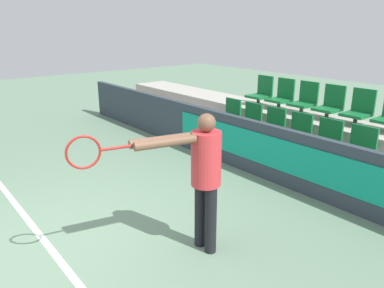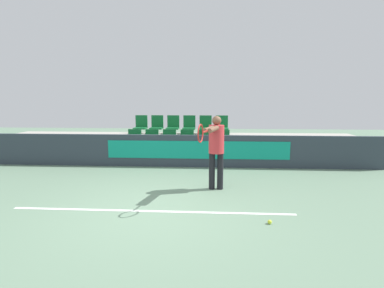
# 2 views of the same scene
# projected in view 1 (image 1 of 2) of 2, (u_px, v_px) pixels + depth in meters

# --- Properties ---
(ground_plane) EXTENTS (30.00, 30.00, 0.00)m
(ground_plane) POSITION_uv_depth(u_px,v_px,m) (51.00, 247.00, 4.31)
(ground_plane) COLOR slate
(court_baseline) EXTENTS (4.93, 0.08, 0.01)m
(court_baseline) POSITION_uv_depth(u_px,v_px,m) (49.00, 247.00, 4.30)
(court_baseline) COLOR white
(court_baseline) RESTS_ON ground
(barrier_wall) EXTENTS (11.68, 0.14, 0.92)m
(barrier_wall) POSITION_uv_depth(u_px,v_px,m) (258.00, 149.00, 6.25)
(barrier_wall) COLOR #2D3842
(barrier_wall) RESTS_ON ground
(bleacher_tier_front) EXTENTS (11.28, 0.96, 0.39)m
(bleacher_tier_front) POSITION_uv_depth(u_px,v_px,m) (277.00, 156.00, 6.69)
(bleacher_tier_front) COLOR #ADA89E
(bleacher_tier_front) RESTS_ON ground
(bleacher_tier_middle) EXTENTS (11.28, 0.96, 0.78)m
(bleacher_tier_middle) POSITION_uv_depth(u_px,v_px,m) (310.00, 136.00, 7.21)
(bleacher_tier_middle) COLOR #ADA89E
(bleacher_tier_middle) RESTS_ON ground
(stadium_chair_0) EXTENTS (0.41, 0.45, 0.61)m
(stadium_chair_0) POSITION_uv_depth(u_px,v_px,m) (229.00, 116.00, 7.65)
(stadium_chair_0) COLOR #333333
(stadium_chair_0) RESTS_ON bleacher_tier_front
(stadium_chair_1) EXTENTS (0.41, 0.45, 0.61)m
(stadium_chair_1) POSITION_uv_depth(u_px,v_px,m) (249.00, 121.00, 7.24)
(stadium_chair_1) COLOR #333333
(stadium_chair_1) RESTS_ON bleacher_tier_front
(stadium_chair_2) EXTENTS (0.41, 0.45, 0.61)m
(stadium_chair_2) POSITION_uv_depth(u_px,v_px,m) (271.00, 127.00, 6.83)
(stadium_chair_2) COLOR #333333
(stadium_chair_2) RESTS_ON bleacher_tier_front
(stadium_chair_3) EXTENTS (0.41, 0.45, 0.61)m
(stadium_chair_3) POSITION_uv_depth(u_px,v_px,m) (297.00, 134.00, 6.42)
(stadium_chair_3) COLOR #333333
(stadium_chair_3) RESTS_ON bleacher_tier_front
(stadium_chair_4) EXTENTS (0.41, 0.45, 0.61)m
(stadium_chair_4) POSITION_uv_depth(u_px,v_px,m) (325.00, 141.00, 6.01)
(stadium_chair_4) COLOR #333333
(stadium_chair_4) RESTS_ON bleacher_tier_front
(stadium_chair_5) EXTENTS (0.41, 0.45, 0.61)m
(stadium_chair_5) POSITION_uv_depth(u_px,v_px,m) (358.00, 149.00, 5.60)
(stadium_chair_5) COLOR #333333
(stadium_chair_5) RESTS_ON bleacher_tier_front
(stadium_chair_6) EXTENTS (0.41, 0.45, 0.61)m
(stadium_chair_6) POSITION_uv_depth(u_px,v_px,m) (261.00, 92.00, 8.11)
(stadium_chair_6) COLOR #333333
(stadium_chair_6) RESTS_ON bleacher_tier_middle
(stadium_chair_7) EXTENTS (0.41, 0.45, 0.61)m
(stadium_chair_7) POSITION_uv_depth(u_px,v_px,m) (282.00, 96.00, 7.70)
(stadium_chair_7) COLOR #333333
(stadium_chair_7) RESTS_ON bleacher_tier_middle
(stadium_chair_8) EXTENTS (0.41, 0.45, 0.61)m
(stadium_chair_8) POSITION_uv_depth(u_px,v_px,m) (305.00, 100.00, 7.29)
(stadium_chair_8) COLOR #333333
(stadium_chair_8) RESTS_ON bleacher_tier_middle
(stadium_chair_9) EXTENTS (0.41, 0.45, 0.61)m
(stadium_chair_9) POSITION_uv_depth(u_px,v_px,m) (330.00, 104.00, 6.88)
(stadium_chair_9) COLOR #333333
(stadium_chair_9) RESTS_ON bleacher_tier_middle
(stadium_chair_10) EXTENTS (0.41, 0.45, 0.61)m
(stadium_chair_10) POSITION_uv_depth(u_px,v_px,m) (359.00, 109.00, 6.47)
(stadium_chair_10) COLOR #333333
(stadium_chair_10) RESTS_ON bleacher_tier_middle
(tennis_player) EXTENTS (0.51, 1.54, 1.58)m
(tennis_player) POSITION_uv_depth(u_px,v_px,m) (200.00, 170.00, 3.96)
(tennis_player) COLOR black
(tennis_player) RESTS_ON ground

